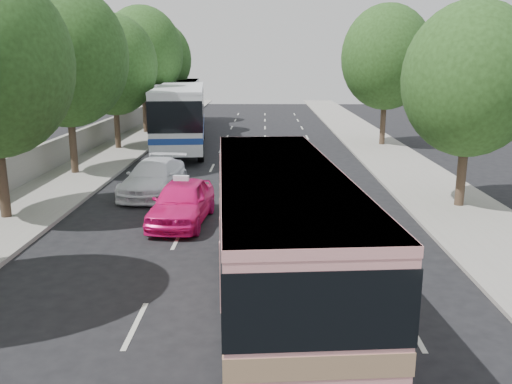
{
  "coord_description": "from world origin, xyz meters",
  "views": [
    {
      "loc": [
        0.95,
        -12.92,
        5.73
      ],
      "look_at": [
        0.69,
        3.97,
        1.6
      ],
      "focal_mm": 38.0,
      "sensor_mm": 36.0,
      "label": 1
    }
  ],
  "objects_px": {
    "pink_bus": "(279,223)",
    "tour_coach_front": "(181,112)",
    "white_pickup": "(154,177)",
    "tour_coach_rear": "(180,100)",
    "pink_taxi": "(182,202)"
  },
  "relations": [
    {
      "from": "pink_taxi",
      "to": "tour_coach_rear",
      "type": "relative_size",
      "value": 0.34
    },
    {
      "from": "pink_bus",
      "to": "white_pickup",
      "type": "distance_m",
      "value": 12.38
    },
    {
      "from": "white_pickup",
      "to": "tour_coach_front",
      "type": "relative_size",
      "value": 0.37
    },
    {
      "from": "pink_bus",
      "to": "tour_coach_front",
      "type": "distance_m",
      "value": 24.22
    },
    {
      "from": "pink_taxi",
      "to": "tour_coach_front",
      "type": "height_order",
      "value": "tour_coach_front"
    },
    {
      "from": "tour_coach_front",
      "to": "tour_coach_rear",
      "type": "distance_m",
      "value": 11.68
    },
    {
      "from": "white_pickup",
      "to": "pink_taxi",
      "type": "bearing_deg",
      "value": -60.68
    },
    {
      "from": "pink_taxi",
      "to": "tour_coach_front",
      "type": "relative_size",
      "value": 0.33
    },
    {
      "from": "white_pickup",
      "to": "tour_coach_front",
      "type": "bearing_deg",
      "value": 98.75
    },
    {
      "from": "pink_bus",
      "to": "tour_coach_rear",
      "type": "distance_m",
      "value": 35.87
    },
    {
      "from": "pink_bus",
      "to": "pink_taxi",
      "type": "distance_m",
      "value": 7.73
    },
    {
      "from": "pink_taxi",
      "to": "white_pickup",
      "type": "relative_size",
      "value": 0.9
    },
    {
      "from": "pink_bus",
      "to": "tour_coach_front",
      "type": "height_order",
      "value": "tour_coach_front"
    },
    {
      "from": "pink_taxi",
      "to": "tour_coach_front",
      "type": "xyz_separation_m",
      "value": [
        -2.5,
        16.65,
        1.67
      ]
    },
    {
      "from": "white_pickup",
      "to": "tour_coach_rear",
      "type": "distance_m",
      "value": 24.06
    }
  ]
}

